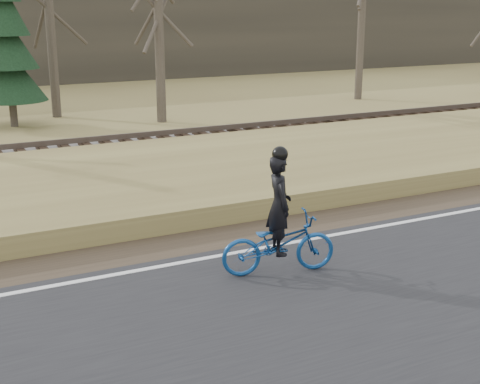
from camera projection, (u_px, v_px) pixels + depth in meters
name	position (u px, v px, depth m)	size (l,w,h in m)	color
ground	(468.00, 217.00, 14.26)	(120.00, 120.00, 0.00)	olive
edge_line	(461.00, 212.00, 14.42)	(120.00, 0.12, 0.01)	silver
shoulder	(429.00, 202.00, 15.29)	(120.00, 1.60, 0.04)	#473A2B
embankment	(352.00, 166.00, 17.81)	(120.00, 5.00, 0.44)	olive
ballast	(280.00, 141.00, 21.08)	(120.00, 3.00, 0.45)	slate
railroad	(280.00, 131.00, 20.99)	(120.00, 2.40, 0.29)	black
treeline_backdrop	(93.00, 28.00, 39.21)	(120.00, 4.00, 6.00)	#383328
cyclist	(279.00, 234.00, 11.02)	(2.03, 1.09, 2.16)	navy
bare_tree_left	(49.00, 8.00, 25.65)	(0.36, 0.36, 8.44)	#4F473A
bare_tree_near_left	(159.00, 34.00, 24.79)	(0.36, 0.36, 6.59)	#4F473A
bare_tree_center	(362.00, 13.00, 30.70)	(0.36, 0.36, 7.89)	#4F473A
conifer	(7.00, 44.00, 23.95)	(2.60, 2.60, 6.31)	#4F473A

